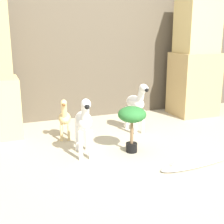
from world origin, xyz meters
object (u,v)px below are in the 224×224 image
object	(u,v)px
zebra_left	(84,121)
giraffe_figurine	(65,117)
zebra_right	(136,103)
potted_palm_front	(132,118)
surfboard	(200,161)

from	to	relation	value
zebra_left	giraffe_figurine	xyz separation A→B (m)	(-0.07, 0.54, -0.09)
giraffe_figurine	zebra_left	bearing A→B (deg)	-82.45
zebra_right	giraffe_figurine	bearing A→B (deg)	177.56
potted_palm_front	giraffe_figurine	bearing A→B (deg)	131.95
potted_palm_front	surfboard	size ratio (longest dim) A/B	0.50
zebra_right	zebra_left	world-z (taller)	same
giraffe_figurine	zebra_right	bearing A→B (deg)	-2.44
giraffe_figurine	potted_palm_front	world-z (taller)	giraffe_figurine
surfboard	giraffe_figurine	bearing A→B (deg)	133.94
potted_palm_front	surfboard	world-z (taller)	potted_palm_front
zebra_left	surfboard	distance (m)	1.16
zebra_right	surfboard	size ratio (longest dim) A/B	0.64
zebra_left	potted_palm_front	distance (m)	0.48
zebra_left	zebra_right	bearing A→B (deg)	32.46
zebra_left	potted_palm_front	bearing A→B (deg)	-8.16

